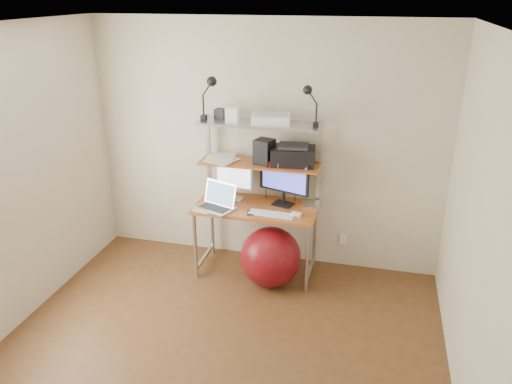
{
  "coord_description": "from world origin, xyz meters",
  "views": [
    {
      "loc": [
        1.09,
        -2.93,
        2.73
      ],
      "look_at": [
        0.07,
        1.15,
        1.01
      ],
      "focal_mm": 35.0,
      "sensor_mm": 36.0,
      "label": 1
    }
  ],
  "objects_px": {
    "monitor_silver": "(234,177)",
    "exercise_ball": "(271,257)",
    "laptop": "(218,203)",
    "printer": "(293,155)",
    "monitor_black": "(284,179)"
  },
  "relations": [
    {
      "from": "laptop",
      "to": "monitor_black",
      "type": "bearing_deg",
      "value": 42.15
    },
    {
      "from": "monitor_black",
      "to": "laptop",
      "type": "xyz_separation_m",
      "value": [
        -0.61,
        -0.24,
        -0.21
      ]
    },
    {
      "from": "monitor_silver",
      "to": "monitor_black",
      "type": "relative_size",
      "value": 0.83
    },
    {
      "from": "monitor_silver",
      "to": "exercise_ball",
      "type": "bearing_deg",
      "value": -29.92
    },
    {
      "from": "laptop",
      "to": "printer",
      "type": "height_order",
      "value": "printer"
    },
    {
      "from": "laptop",
      "to": "exercise_ball",
      "type": "bearing_deg",
      "value": 14.11
    },
    {
      "from": "monitor_black",
      "to": "exercise_ball",
      "type": "xyz_separation_m",
      "value": [
        -0.06,
        -0.3,
        -0.71
      ]
    },
    {
      "from": "printer",
      "to": "monitor_silver",
      "type": "bearing_deg",
      "value": 176.97
    },
    {
      "from": "monitor_silver",
      "to": "laptop",
      "type": "relative_size",
      "value": 1.0
    },
    {
      "from": "printer",
      "to": "exercise_ball",
      "type": "distance_m",
      "value": 1.02
    },
    {
      "from": "monitor_silver",
      "to": "exercise_ball",
      "type": "height_order",
      "value": "monitor_silver"
    },
    {
      "from": "monitor_black",
      "to": "printer",
      "type": "xyz_separation_m",
      "value": [
        0.08,
        0.04,
        0.24
      ]
    },
    {
      "from": "laptop",
      "to": "printer",
      "type": "bearing_deg",
      "value": 43.02
    },
    {
      "from": "monitor_black",
      "to": "laptop",
      "type": "bearing_deg",
      "value": -140.64
    },
    {
      "from": "laptop",
      "to": "printer",
      "type": "xyz_separation_m",
      "value": [
        0.69,
        0.28,
        0.45
      ]
    }
  ]
}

